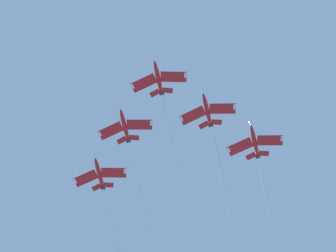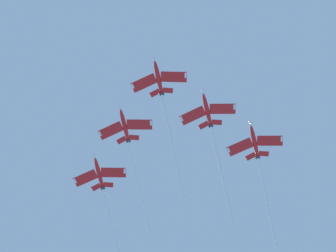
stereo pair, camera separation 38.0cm
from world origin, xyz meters
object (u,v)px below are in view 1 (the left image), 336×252
jet_lead (165,108)px  jet_right_wing (129,144)px  jet_left_outer (259,161)px  jet_right_outer (105,197)px  jet_left_wing (214,141)px

jet_lead → jet_right_wing: size_ratio=1.03×
jet_lead → jet_right_wing: bearing=-178.1°
jet_left_outer → jet_right_outer: 57.10m
jet_right_wing → jet_right_outer: 22.21m
jet_lead → jet_left_wing: 20.75m
jet_lead → jet_left_wing: size_ratio=1.01×
jet_left_wing → jet_left_outer: (5.78, 16.22, -2.75)m
jet_lead → jet_left_outer: (10.22, 35.85, -7.80)m
jet_left_wing → jet_right_wing: bearing=-138.0°
jet_left_wing → jet_left_outer: 17.44m
jet_right_wing → jet_left_outer: size_ratio=0.99×
jet_left_wing → jet_right_outer: (-43.01, -13.43, -3.00)m
jet_right_wing → jet_left_outer: 46.33m
jet_right_outer → jet_right_wing: bearing=-18.3°
jet_left_wing → jet_right_wing: jet_right_wing is taller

